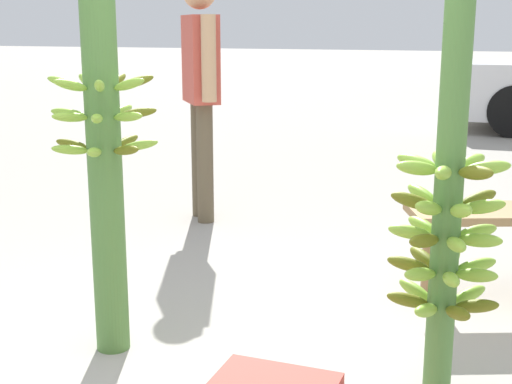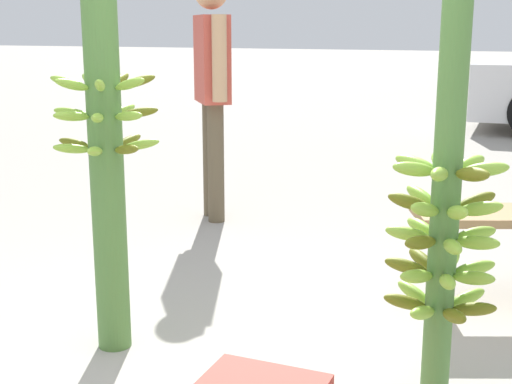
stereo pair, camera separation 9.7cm
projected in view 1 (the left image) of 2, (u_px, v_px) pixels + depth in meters
banana_stalk_left at (105, 168)px, 2.83m from camera, size 0.43×0.43×1.48m
banana_stalk_center at (447, 222)px, 2.43m from camera, size 0.40×0.40×1.41m
vendor_person at (201, 77)px, 4.80m from camera, size 0.44×0.54×1.65m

